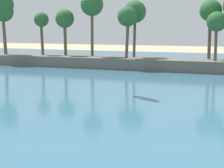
{
  "coord_description": "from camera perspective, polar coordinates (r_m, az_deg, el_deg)",
  "views": [
    {
      "loc": [
        6.3,
        1.29,
        6.6
      ],
      "look_at": [
        0.5,
        17.09,
        3.91
      ],
      "focal_mm": 56.95,
      "sensor_mm": 36.0,
      "label": 1
    }
  ],
  "objects": [
    {
      "name": "sea",
      "position": [
        52.18,
        13.04,
        1.61
      ],
      "size": [
        220.0,
        86.17,
        0.06
      ],
      "primitive_type": "cube",
      "color": "#386B84",
      "rests_on": "ground"
    },
    {
      "name": "palm_headland",
      "position": [
        55.27,
        11.79,
        6.34
      ],
      "size": [
        87.47,
        6.58,
        13.02
      ],
      "color": "#605B54",
      "rests_on": "ground"
    }
  ]
}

